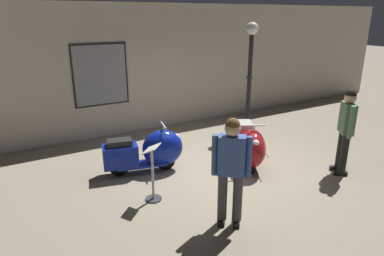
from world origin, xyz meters
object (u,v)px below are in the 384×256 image
scooter_0 (150,151)px  visitor_0 (346,126)px  lamppost (250,69)px  info_stanchion (153,178)px  scooter_1 (250,145)px  visitor_1 (231,165)px

scooter_0 → visitor_0: visitor_0 is taller
lamppost → info_stanchion: bearing=-151.3°
scooter_1 → lamppost: lamppost is taller
scooter_0 → visitor_1: bearing=-69.7°
visitor_0 → visitor_1: size_ratio=1.01×
scooter_1 → info_stanchion: size_ratio=1.64×
scooter_1 → lamppost: bearing=170.8°
scooter_0 → lamppost: lamppost is taller
scooter_0 → lamppost: size_ratio=0.58×
visitor_0 → scooter_1: bearing=-3.9°
scooter_1 → visitor_0: size_ratio=0.96×
scooter_1 → info_stanchion: info_stanchion is taller
scooter_0 → visitor_0: bearing=-18.1°
scooter_0 → lamppost: bearing=29.8°
scooter_0 → lamppost: (3.23, 0.96, 1.22)m
info_stanchion → scooter_1: bearing=6.8°
lamppost → scooter_0: bearing=-163.5°
visitor_0 → info_stanchion: (-3.61, 0.92, -0.56)m
lamppost → visitor_1: 4.42m
scooter_0 → visitor_0: (3.21, -1.96, 0.54)m
scooter_0 → visitor_0: size_ratio=0.97×
scooter_0 → visitor_1: size_ratio=0.98×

